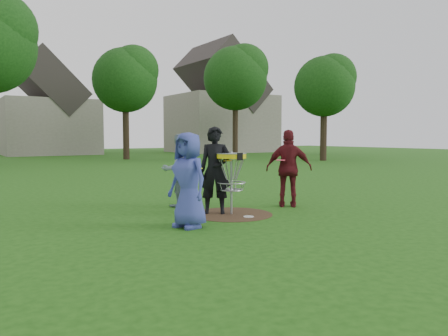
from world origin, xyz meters
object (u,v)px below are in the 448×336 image
player_black (215,170)px  player_grey (179,170)px  player_blue (188,180)px  disc_golf_basket (231,168)px  player_maroon (289,168)px

player_black → player_grey: player_black is taller
player_blue → disc_golf_basket: bearing=100.6°
player_black → player_maroon: (1.98, -0.17, -0.03)m
player_grey → player_maroon: 2.65m
player_blue → player_grey: player_blue is taller
player_maroon → player_black: bearing=34.1°
player_maroon → disc_golf_basket: bearing=42.5°
player_black → player_grey: bearing=133.9°
player_black → player_grey: (-0.24, 1.29, -0.08)m
player_black → player_maroon: 1.99m
player_grey → player_blue: bearing=73.2°
player_black → disc_golf_basket: bearing=-15.2°
player_grey → player_maroon: bearing=152.8°
player_maroon → disc_golf_basket: size_ratio=1.35×
player_blue → disc_golf_basket: player_blue is taller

